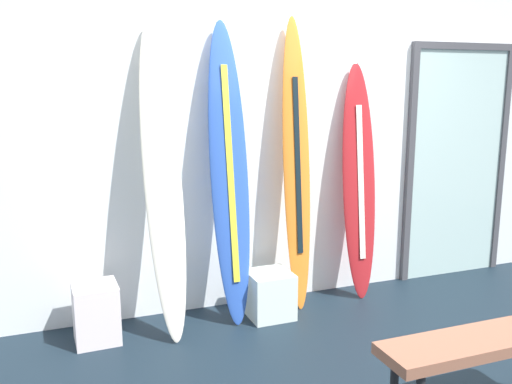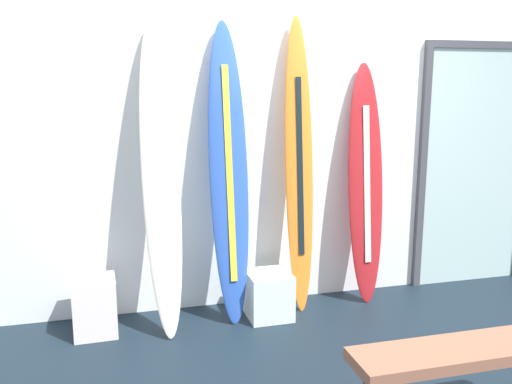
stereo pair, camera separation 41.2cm
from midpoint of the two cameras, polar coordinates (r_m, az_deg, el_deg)
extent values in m
cube|color=black|center=(3.78, 8.08, -17.23)|extent=(8.00, 8.00, 0.04)
cube|color=white|center=(4.52, 0.64, 6.48)|extent=(7.20, 0.20, 2.80)
ellipsoid|color=silver|center=(3.90, -12.67, 1.07)|extent=(0.30, 0.58, 2.21)
ellipsoid|color=#2B54B5|center=(4.05, -5.72, 1.82)|extent=(0.29, 0.42, 2.24)
cube|color=yellow|center=(4.02, -5.61, 1.83)|extent=(0.05, 0.26, 1.57)
cone|color=black|center=(4.20, -5.08, -10.89)|extent=(0.07, 0.09, 0.11)
ellipsoid|color=orange|center=(4.27, 1.48, 2.69)|extent=(0.23, 0.30, 2.28)
cube|color=black|center=(4.25, 1.61, 2.68)|extent=(0.05, 0.16, 1.36)
ellipsoid|color=#AF1F24|center=(4.56, 8.12, 0.97)|extent=(0.31, 0.31, 1.94)
cube|color=white|center=(4.53, 8.31, 0.95)|extent=(0.06, 0.17, 1.25)
cube|color=silver|center=(4.29, -1.38, -10.65)|extent=(0.33, 0.33, 0.35)
cube|color=white|center=(4.11, -19.13, -11.86)|extent=(0.31, 0.31, 0.41)
cube|color=silver|center=(5.29, 18.03, 2.61)|extent=(0.97, 0.02, 2.06)
cube|color=#47474C|center=(4.99, 13.37, 2.36)|extent=(0.06, 0.06, 2.06)
cube|color=#47474C|center=(5.63, 22.17, 2.82)|extent=(0.06, 0.06, 2.06)
cube|color=#47474C|center=(5.25, 18.76, 14.15)|extent=(1.09, 0.06, 0.06)
cube|color=#915B44|center=(3.12, 19.13, -14.51)|extent=(1.19, 0.30, 0.06)
camera|label=1|loc=(0.21, -92.86, -0.57)|focal=38.50mm
camera|label=2|loc=(0.21, 87.14, 0.57)|focal=38.50mm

